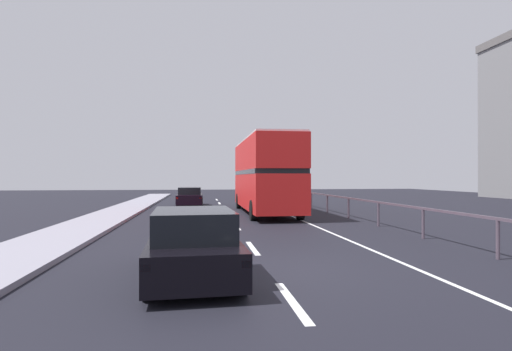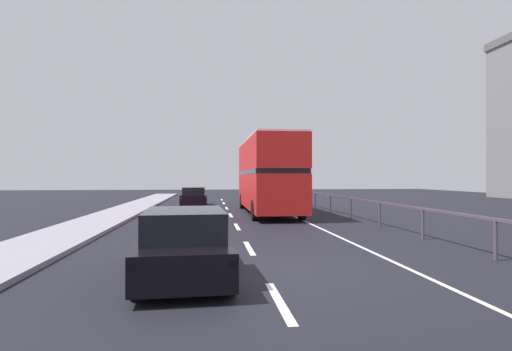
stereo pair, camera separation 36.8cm
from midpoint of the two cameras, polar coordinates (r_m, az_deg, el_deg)
The scene contains 6 objects.
ground_plane at distance 9.53m, azimuth 0.57°, elevation -13.35°, with size 73.16×120.00×0.10m, color black.
lane_paint_markings at distance 18.24m, azimuth 3.14°, elevation -6.88°, with size 3.52×46.00×0.01m.
bridge_side_railing at distance 19.66m, azimuth 14.25°, elevation -3.84°, with size 0.10×42.00×1.08m.
double_decker_bus_red at distance 23.48m, azimuth 0.82°, elevation 0.23°, with size 2.64×10.62×4.30m.
hatchback_car_near at distance 8.69m, azimuth -10.09°, elevation -9.67°, with size 2.00×4.27×1.44m.
sedan_car_ahead at distance 30.09m, azimuth -9.65°, elevation -2.99°, with size 1.88×4.44×1.38m.
Camera 1 is at (-1.55, -9.15, 2.11)m, focal length 28.32 mm.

